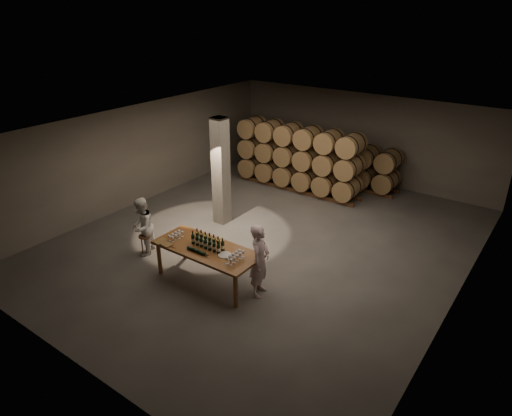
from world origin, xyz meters
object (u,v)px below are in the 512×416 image
Objects in this scene: person_woman at (142,227)px; person_man at (260,260)px; bottle_cluster at (208,243)px; stool at (145,239)px; plate at (225,255)px; notebook_near at (167,244)px; tasting_table at (207,252)px.

person_man is at bearing 66.41° from person_woman.
bottle_cluster is 2.25m from stool.
person_man is at bearing 23.40° from plate.
notebook_near is at bearing -162.90° from plate.
tasting_table is at bearing -0.18° from stool.
person_man reaches higher than stool.
plate is 2.77m from stool.
person_man is 3.55m from person_woman.
bottle_cluster is at bearing 93.28° from tasting_table.
tasting_table is 2.25m from person_woman.
person_woman reaches higher than notebook_near.
bottle_cluster is at bearing 62.55° from person_woman.
notebook_near is at bearing -19.06° from stool.
tasting_table is 2.20m from stool.
stool is at bearing 168.36° from notebook_near.
plate is 1.18× the size of notebook_near.
bottle_cluster is 2.78× the size of plate.
bottle_cluster reaches higher than plate.
person_man is (0.74, 0.32, -0.04)m from plate.
plate is (0.55, -0.02, 0.11)m from tasting_table.
notebook_near is at bearing 94.13° from person_man.
notebook_near is at bearing -152.14° from tasting_table.
person_woman is (-2.80, 0.03, -0.12)m from plate.
person_man is at bearing 4.87° from stool.
tasting_table is at bearing 61.44° from person_woman.
plate is 0.20× the size of person_woman.
notebook_near is (-0.85, -0.45, 0.12)m from tasting_table.
person_woman reaches higher than tasting_table.
bottle_cluster is at bearing 173.77° from plate.
notebook_near is 0.15× the size of person_man.
stool is at bearing 179.82° from tasting_table.
plate is 1.47m from notebook_near.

